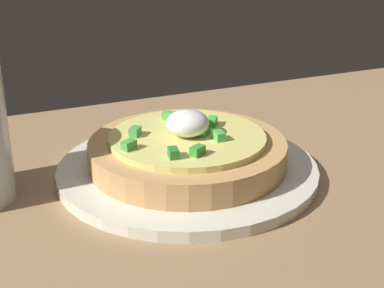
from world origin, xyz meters
The scene contains 3 objects.
dining_table centered at (0.00, 0.00, 1.68)cm, with size 124.50×67.52×3.37cm, color #95734F.
plate centered at (-0.47, -9.91, 3.88)cm, with size 24.41×24.41×1.02cm, color silver.
pizza centered at (-0.42, -9.91, 5.90)cm, with size 18.43×18.43×5.34cm.
Camera 1 is at (18.98, 34.70, 26.39)cm, focal length 52.90 mm.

